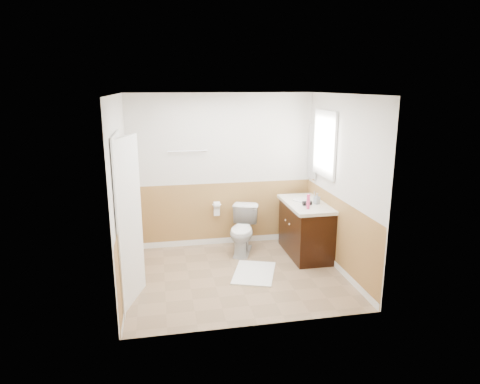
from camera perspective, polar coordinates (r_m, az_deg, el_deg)
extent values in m
plane|color=#8C7051|center=(6.09, -0.48, -11.18)|extent=(3.00, 3.00, 0.00)
plane|color=white|center=(5.50, -0.54, 13.07)|extent=(3.00, 3.00, 0.00)
plane|color=silver|center=(6.92, -2.48, 2.85)|extent=(3.00, 0.00, 3.00)
plane|color=silver|center=(4.44, 2.57, -3.61)|extent=(3.00, 0.00, 3.00)
plane|color=silver|center=(5.60, -15.79, -0.39)|extent=(0.00, 3.00, 3.00)
plane|color=silver|center=(6.11, 13.46, 0.96)|extent=(0.00, 3.00, 3.00)
plane|color=#AC7945|center=(7.09, -2.40, -3.12)|extent=(3.00, 0.00, 3.00)
plane|color=#AC7945|center=(4.73, 2.43, -12.25)|extent=(3.00, 0.00, 3.00)
plane|color=#AC7945|center=(5.82, -15.17, -7.55)|extent=(0.00, 2.60, 2.60)
plane|color=#AC7945|center=(6.32, 12.97, -5.68)|extent=(0.00, 2.60, 2.60)
imported|color=white|center=(6.74, 0.39, -5.20)|extent=(0.63, 0.82, 0.74)
cube|color=white|center=(6.14, 1.92, -10.85)|extent=(0.79, 0.94, 0.02)
cube|color=black|center=(6.74, 8.84, -5.10)|extent=(0.55, 1.10, 0.80)
sphere|color=silver|center=(6.51, 6.69, -4.33)|extent=(0.03, 0.03, 0.03)
sphere|color=#B4B4BA|center=(6.69, 6.18, -3.80)|extent=(0.03, 0.03, 0.03)
cube|color=white|center=(6.61, 8.90, -1.63)|extent=(0.60, 1.15, 0.05)
cylinder|color=silver|center=(6.74, 8.56, -1.00)|extent=(0.36, 0.36, 0.02)
cylinder|color=silver|center=(6.79, 10.01, -0.43)|extent=(0.02, 0.02, 0.14)
cylinder|color=#E43B73|center=(6.25, 9.19, -1.29)|extent=(0.05, 0.05, 0.22)
imported|color=#9098A2|center=(6.54, 10.30, -0.87)|extent=(0.10, 0.10, 0.17)
cylinder|color=black|center=(6.45, 9.04, -1.49)|extent=(0.14, 0.07, 0.07)
cylinder|color=black|center=(6.47, 8.68, -1.69)|extent=(0.03, 0.03, 0.07)
cube|color=silver|center=(7.04, 9.75, 5.35)|extent=(0.02, 0.35, 0.90)
cube|color=white|center=(6.54, 11.35, 6.38)|extent=(0.04, 0.80, 1.00)
cube|color=white|center=(6.55, 11.48, 6.38)|extent=(0.01, 0.70, 0.90)
cube|color=white|center=(5.22, -14.89, -4.00)|extent=(0.29, 0.78, 2.04)
cube|color=white|center=(5.22, -15.73, -3.93)|extent=(0.02, 0.92, 2.10)
sphere|color=silver|center=(5.55, -14.02, -3.62)|extent=(0.06, 0.06, 0.06)
cylinder|color=silver|center=(6.75, -7.09, 5.49)|extent=(0.62, 0.02, 0.02)
cylinder|color=silver|center=(6.96, -3.16, -1.74)|extent=(0.14, 0.02, 0.02)
cylinder|color=white|center=(6.96, -3.16, -1.74)|extent=(0.10, 0.11, 0.11)
cube|color=white|center=(6.99, -3.15, -2.60)|extent=(0.10, 0.01, 0.16)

